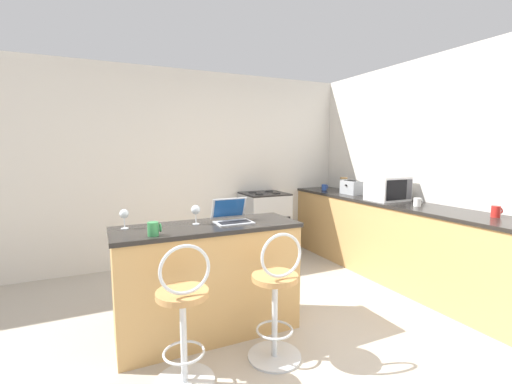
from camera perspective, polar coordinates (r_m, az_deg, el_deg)
The scene contains 18 objects.
ground_plane at distance 2.81m, azimuth 9.59°, elevation -26.36°, with size 20.00×20.00×0.00m, color #ADA393.
wall_back at distance 4.85m, azimuth -8.68°, elevation 4.12°, with size 12.00×0.06×2.60m.
wall_right at distance 3.99m, azimuth 36.28°, elevation 2.20°, with size 0.06×12.00×2.60m.
breakfast_bar at distance 2.97m, azimuth -7.92°, elevation -14.25°, with size 1.50×0.54×0.93m.
counter_right at distance 4.51m, azimuth 21.06°, elevation -7.20°, with size 0.61×3.23×0.93m.
bar_stool_near at distance 2.40m, azimuth -11.97°, elevation -20.16°, with size 0.40×0.40×0.97m.
bar_stool_far at distance 2.62m, azimuth 3.34°, elevation -17.64°, with size 0.40×0.40×0.97m.
laptop at distance 2.92m, azimuth -4.07°, elevation -4.01°, with size 0.31×0.26×0.20m.
microwave at distance 4.42m, azimuth 21.11°, elevation 0.58°, with size 0.44×0.35×0.29m.
toaster at distance 4.88m, azimuth 15.64°, elevation 0.73°, with size 0.20×0.29×0.19m.
stove_range at distance 4.93m, azimuth 1.40°, elevation -5.54°, with size 0.60×0.59×0.94m.
mug_white at distance 4.10m, azimuth 25.32°, elevation -1.53°, with size 0.10×0.08×0.09m.
storage_jar at distance 5.16m, azimuth 14.38°, elevation 1.24°, with size 0.11×0.11×0.21m.
mug_red at distance 3.80m, azimuth 35.11°, elevation -2.68°, with size 0.09×0.07×0.10m.
wine_glass_short at distance 2.84m, azimuth -21.13°, elevation -3.52°, with size 0.07×0.07×0.15m.
mug_green at distance 2.56m, azimuth -16.70°, elevation -5.90°, with size 0.10×0.08×0.10m.
wine_glass_tall at distance 2.85m, azimuth -10.02°, elevation -3.03°, with size 0.07×0.07×0.16m.
mug_blue at distance 5.27m, azimuth 11.31°, elevation 0.78°, with size 0.09×0.08×0.09m.
Camera 1 is at (-1.35, -1.92, 1.55)m, focal length 24.00 mm.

